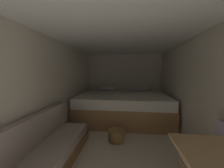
# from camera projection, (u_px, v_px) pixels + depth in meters

# --- Properties ---
(ground_plane) EXTENTS (6.88, 6.88, 0.00)m
(ground_plane) POSITION_uv_depth(u_px,v_px,m) (120.00, 146.00, 2.45)
(ground_plane) COLOR beige
(wall_back) EXTENTS (2.73, 0.05, 2.04)m
(wall_back) POSITION_uv_depth(u_px,v_px,m) (124.00, 82.00, 4.79)
(wall_back) COLOR beige
(wall_back) RESTS_ON ground
(wall_left) EXTENTS (0.05, 4.88, 2.04)m
(wall_left) POSITION_uv_depth(u_px,v_px,m) (51.00, 92.00, 2.50)
(wall_left) COLOR beige
(wall_left) RESTS_ON ground
(wall_right) EXTENTS (0.05, 4.88, 2.04)m
(wall_right) POSITION_uv_depth(u_px,v_px,m) (200.00, 94.00, 2.20)
(wall_right) COLOR beige
(wall_right) RESTS_ON ground
(ceiling_slab) EXTENTS (2.73, 4.88, 0.05)m
(ceiling_slab) POSITION_uv_depth(u_px,v_px,m) (121.00, 34.00, 2.26)
(ceiling_slab) COLOR white
(ceiling_slab) RESTS_ON wall_left
(bed) EXTENTS (2.51, 1.83, 0.91)m
(bed) POSITION_uv_depth(u_px,v_px,m) (123.00, 106.00, 3.88)
(bed) COLOR #9E7247
(bed) RESTS_ON ground
(sofa_left) EXTENTS (0.61, 2.32, 0.76)m
(sofa_left) POSITION_uv_depth(u_px,v_px,m) (34.00, 164.00, 1.63)
(sofa_left) COLOR olive
(sofa_left) RESTS_ON ground
(dinette_table) EXTENTS (0.61, 0.61, 0.74)m
(dinette_table) POSITION_uv_depth(u_px,v_px,m) (218.00, 166.00, 1.06)
(dinette_table) COLOR tan
(dinette_table) RESTS_ON ground
(wicker_basket) EXTENTS (0.33, 0.33, 0.23)m
(wicker_basket) POSITION_uv_depth(u_px,v_px,m) (116.00, 135.00, 2.64)
(wicker_basket) COLOR olive
(wicker_basket) RESTS_ON ground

